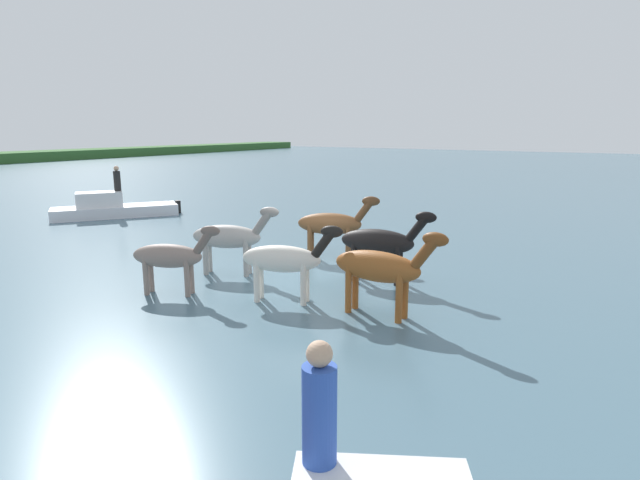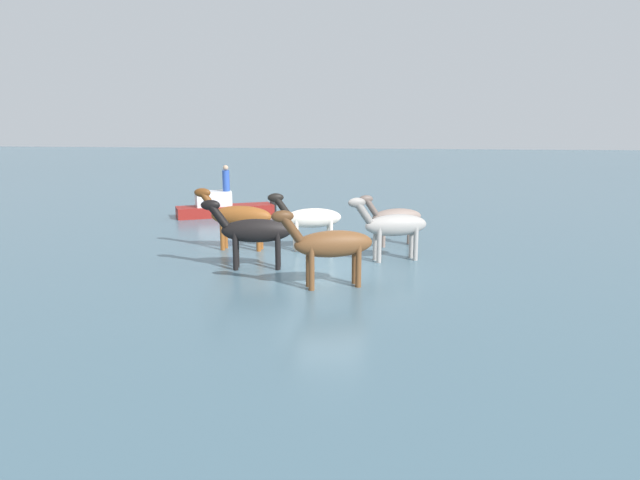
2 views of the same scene
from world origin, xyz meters
TOP-DOWN VIEW (x-y plane):
  - ground_plane at (0.00, 0.00)m, footprint 172.96×172.96m
  - horse_gray_outer at (-1.33, 2.03)m, footprint 1.39×2.53m
  - horse_lead at (-3.54, 2.04)m, footprint 1.29×2.27m
  - horse_chestnut_trailing at (1.84, 0.46)m, footprint 1.37×2.62m
  - horse_dark_mare at (-2.50, -0.77)m, footprint 1.21×2.49m
  - horse_pinto_flank at (0.26, -2.00)m, footprint 0.95×2.65m
  - horse_dun_straggler at (-2.16, -3.16)m, footprint 0.62×2.65m
  - boat_motor_center at (3.26, 13.51)m, footprint 5.55×4.50m
  - person_watcher_seated at (-8.79, -5.69)m, footprint 0.32×0.32m
  - person_spotter_bow at (3.56, 13.41)m, footprint 0.32×0.32m

SIDE VIEW (x-z plane):
  - ground_plane at x=0.00m, z-range 0.00..0.00m
  - boat_motor_center at x=3.26m, z-range -0.36..1.01m
  - horse_lead at x=-3.54m, z-range 0.09..1.91m
  - horse_dark_mare at x=-2.50m, z-range 0.10..2.05m
  - horse_gray_outer at x=-1.33m, z-range 0.10..2.12m
  - horse_pinto_flank at x=0.26m, z-range 0.10..2.15m
  - horse_chestnut_trailing at x=1.84m, z-range 0.11..2.18m
  - horse_dun_straggler at x=-2.16m, z-range 0.11..2.18m
  - person_watcher_seated at x=-8.79m, z-range 1.14..2.33m
  - person_spotter_bow at x=3.56m, z-range 1.17..2.36m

